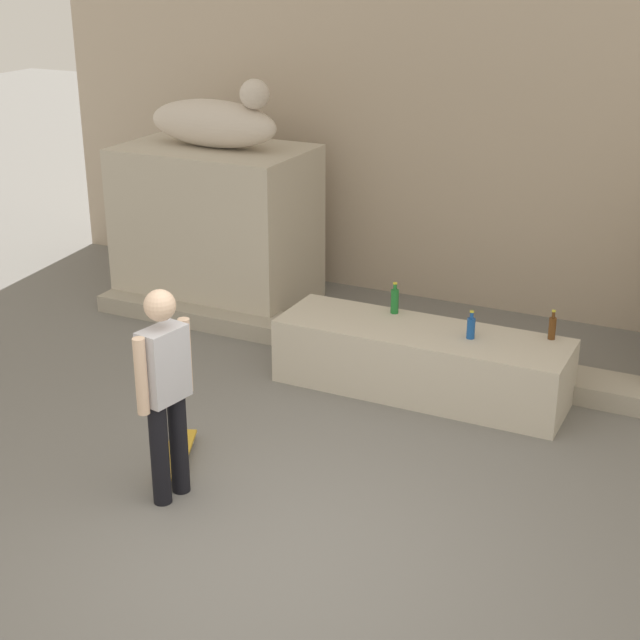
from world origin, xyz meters
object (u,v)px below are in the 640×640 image
Objects in this scene: skater at (165,387)px; bottle_blue at (471,327)px; skateboard at (176,454)px; bottle_green at (395,300)px; bottle_brown at (552,327)px; statue_reclining_left at (216,122)px.

skater reaches higher than bottle_blue.
skateboard is 2.66× the size of bottle_green.
skater reaches higher than skateboard.
bottle_brown is (2.43, 2.40, 0.67)m from skateboard.
statue_reclining_left is at bearing 166.51° from bottle_brown.
bottle_green is at bearing -3.36° from skater.
skater is at bearing -120.60° from bottle_blue.
statue_reclining_left is 4.26m from skateboard.
statue_reclining_left reaches higher than bottle_green.
bottle_green is at bearing -18.43° from statue_reclining_left.
statue_reclining_left reaches higher than bottle_brown.
skater is 6.38× the size of bottle_blue.
skateboard is at bearing 40.08° from skater.
skater is at bearing -60.92° from statue_reclining_left.
skater is 2.91m from bottle_green.
bottle_green reaches higher than skateboard.
bottle_green is at bearing -44.39° from skateboard.
statue_reclining_left is 6.21× the size of bottle_blue.
statue_reclining_left reaches higher than bottle_blue.
bottle_brown is at bearing -10.68° from statue_reclining_left.
skateboard is at bearing -111.22° from bottle_green.
skateboard is 3.48m from bottle_brown.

